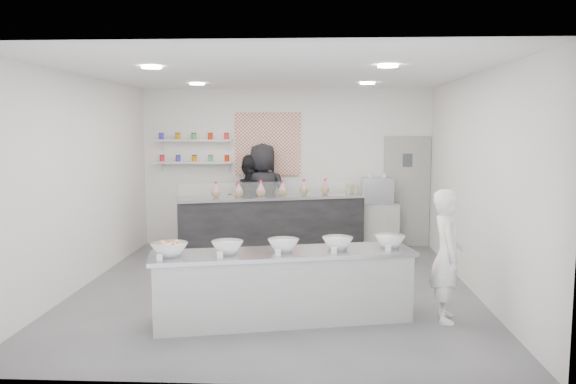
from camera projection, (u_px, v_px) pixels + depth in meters
The scene contains 26 objects.
floor at pixel (275, 288), 7.95m from camera, with size 6.00×6.00×0.00m, color #515156.
ceiling at pixel (275, 73), 7.61m from camera, with size 6.00×6.00×0.00m, color white.
back_wall at pixel (286, 168), 10.76m from camera, with size 5.50×5.50×0.00m, color white.
left_wall at pixel (81, 182), 7.91m from camera, with size 6.00×6.00×0.00m, color white.
right_wall at pixel (476, 184), 7.65m from camera, with size 6.00×6.00×0.00m, color white.
back_door at pixel (407, 192), 10.67m from camera, with size 0.88×0.04×2.10m, color gray.
pattern_panel at pixel (268, 144), 10.70m from camera, with size 1.25×0.03×1.20m, color #BE5637.
jar_shelf_lower at pixel (195, 162), 10.73m from camera, with size 1.45×0.22×0.04m, color silver.
jar_shelf_upper at pixel (194, 140), 10.68m from camera, with size 1.45×0.22×0.04m, color silver.
preserve_jars at pixel (194, 148), 10.68m from camera, with size 1.45×0.10×0.56m, color red, non-canonical shape.
downlight_0 at pixel (152, 67), 6.69m from camera, with size 0.24×0.24×0.02m, color white.
downlight_1 at pixel (388, 66), 6.55m from camera, with size 0.24×0.24×0.02m, color white.
downlight_2 at pixel (197, 84), 9.27m from camera, with size 0.24×0.24×0.02m, color white.
downlight_3 at pixel (367, 83), 9.13m from camera, with size 0.24×0.24×0.02m, color white.
prep_counter at pixel (283, 286), 6.57m from camera, with size 3.06×0.69×0.83m, color #B8B8B3.
back_bar at pixel (272, 225), 10.11m from camera, with size 3.37×0.62×1.04m, color black.
sneeze_guard at pixel (275, 190), 9.75m from camera, with size 3.32×0.01×0.28m, color white.
espresso_ledge at pixel (367, 225), 10.59m from camera, with size 1.17×0.37×0.87m, color #B8B8B3.
espresso_machine at pixel (377, 190), 10.50m from camera, with size 0.58×0.40×0.44m, color #93969E.
cup_stacks at pixel (352, 193), 10.53m from camera, with size 0.24×0.24×0.32m, color #99956C, non-canonical shape.
prep_bowls at pixel (283, 245), 6.51m from camera, with size 2.97×0.47×0.15m, color white, non-canonical shape.
label_cards at pixel (270, 258), 6.04m from camera, with size 2.66×0.04×0.07m, color white, non-canonical shape.
cookie_bags at pixel (272, 188), 10.03m from camera, with size 2.16×0.16×0.28m, color #C76F98, non-canonical shape.
woman_prep at pixel (447, 256), 6.55m from camera, with size 0.57×0.37×1.56m, color white.
staff_left at pixel (249, 202), 10.46m from camera, with size 0.86×0.67×1.76m, color black.
staff_right at pixel (263, 196), 10.44m from camera, with size 0.97×0.63×1.98m, color black.
Camera 1 is at (0.56, -7.73, 2.27)m, focal length 35.00 mm.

